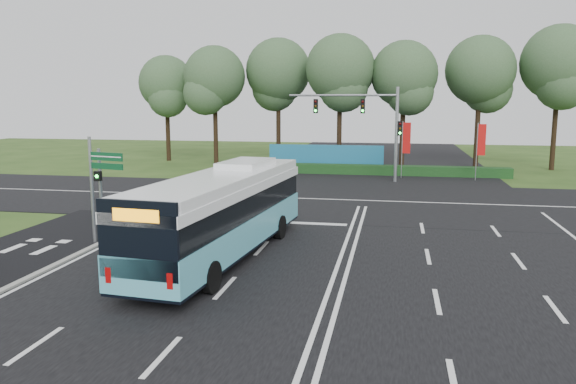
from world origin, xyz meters
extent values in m
plane|color=#294617|center=(0.00, 0.00, 0.00)|extent=(120.00, 120.00, 0.00)
cube|color=black|center=(0.00, 0.00, 0.02)|extent=(20.00, 120.00, 0.04)
cube|color=black|center=(0.00, 12.00, 0.03)|extent=(120.00, 14.00, 0.05)
cube|color=black|center=(-12.50, -3.00, 0.03)|extent=(5.00, 18.00, 0.06)
cube|color=gray|center=(-10.10, -3.00, 0.06)|extent=(0.25, 18.00, 0.12)
cube|color=#53AFC2|center=(-4.42, -1.52, 1.09)|extent=(3.69, 12.43, 1.12)
cube|color=black|center=(-4.42, -1.52, 0.58)|extent=(3.66, 12.37, 0.31)
cube|color=black|center=(-4.42, -1.52, 2.11)|extent=(3.57, 12.24, 0.97)
cube|color=white|center=(-4.42, -1.52, 2.72)|extent=(3.69, 12.43, 0.36)
cube|color=white|center=(-4.42, -1.52, 3.08)|extent=(3.59, 11.94, 0.36)
cube|color=white|center=(-4.18, 1.02, 3.39)|extent=(1.91, 3.20, 0.26)
cube|color=black|center=(-4.99, -7.56, 2.16)|extent=(2.47, 0.35, 2.24)
cube|color=orange|center=(-4.99, -7.60, 2.88)|extent=(1.43, 0.19, 0.36)
cylinder|color=black|center=(-5.28, 2.04, 0.53)|extent=(0.38, 1.08, 1.06)
cylinder|color=black|center=(-2.90, 1.82, 0.53)|extent=(0.38, 1.08, 1.06)
cylinder|color=black|center=(-5.97, -5.27, 0.53)|extent=(0.38, 1.08, 1.06)
cylinder|color=black|center=(-3.59, -5.50, 0.53)|extent=(0.38, 1.08, 1.06)
cylinder|color=gray|center=(-11.13, 1.47, 1.93)|extent=(0.15, 0.15, 3.86)
cube|color=black|center=(-11.13, 1.29, 2.65)|extent=(0.32, 0.22, 0.44)
sphere|color=#19F233|center=(-11.13, 1.19, 2.65)|extent=(0.15, 0.15, 0.15)
cylinder|color=gray|center=(-10.47, -0.40, 2.26)|extent=(0.14, 0.14, 4.53)
cube|color=#0B4121|center=(-9.64, -0.61, 3.73)|extent=(1.66, 0.47, 0.34)
cube|color=#0B4121|center=(-9.64, -0.61, 3.34)|extent=(1.66, 0.47, 0.25)
cube|color=white|center=(-9.64, -0.64, 3.73)|extent=(1.54, 0.40, 0.05)
cylinder|color=gray|center=(2.46, 22.74, 2.22)|extent=(0.07, 0.07, 4.45)
cube|color=#B9110F|center=(2.79, 22.72, 3.16)|extent=(0.59, 0.08, 2.37)
cylinder|color=gray|center=(7.96, 22.34, 2.19)|extent=(0.07, 0.07, 4.38)
cube|color=#B9110F|center=(8.29, 22.36, 3.12)|extent=(0.59, 0.08, 2.34)
cylinder|color=gray|center=(2.00, 20.50, 3.50)|extent=(0.24, 0.24, 7.00)
cylinder|color=gray|center=(-2.00, 20.50, 6.40)|extent=(8.00, 0.16, 0.16)
cube|color=black|center=(-0.50, 20.50, 5.60)|extent=(0.32, 0.28, 1.05)
cube|color=black|center=(-4.00, 20.50, 5.60)|extent=(0.32, 0.28, 1.05)
cube|color=black|center=(2.25, 20.50, 4.00)|extent=(0.32, 0.28, 1.05)
cube|color=#133515|center=(0.00, 24.50, 0.40)|extent=(22.00, 1.20, 0.80)
cube|color=#1A6991|center=(-4.00, 27.00, 1.10)|extent=(10.00, 0.30, 2.20)
cylinder|color=black|center=(-20.62, 31.87, 3.69)|extent=(0.44, 0.44, 7.37)
sphere|color=#375532|center=(-20.62, 31.87, 7.76)|extent=(5.43, 5.43, 5.43)
cylinder|color=black|center=(-14.98, 30.00, 3.92)|extent=(0.44, 0.44, 7.84)
sphere|color=#375532|center=(-14.98, 30.00, 8.26)|extent=(5.78, 5.78, 5.78)
cylinder|color=black|center=(-9.24, 31.92, 4.20)|extent=(0.44, 0.44, 8.40)
sphere|color=#375532|center=(-9.24, 31.92, 8.84)|extent=(6.19, 6.19, 6.19)
cylinder|color=black|center=(-3.08, 29.34, 4.19)|extent=(0.44, 0.44, 8.37)
sphere|color=#375532|center=(-3.08, 29.34, 8.82)|extent=(6.17, 6.17, 6.17)
cylinder|color=black|center=(2.53, 29.69, 3.96)|extent=(0.44, 0.44, 7.92)
sphere|color=#375532|center=(2.53, 29.69, 8.34)|extent=(5.84, 5.84, 5.84)
cylinder|color=black|center=(9.08, 30.89, 4.11)|extent=(0.44, 0.44, 8.22)
sphere|color=#375532|center=(9.08, 30.89, 8.65)|extent=(6.06, 6.06, 6.06)
cylinder|color=black|center=(15.48, 30.81, 4.38)|extent=(0.44, 0.44, 8.76)
sphere|color=#375532|center=(15.48, 30.81, 9.22)|extent=(6.46, 6.46, 6.46)
camera|label=1|loc=(1.92, -21.59, 5.96)|focal=35.00mm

